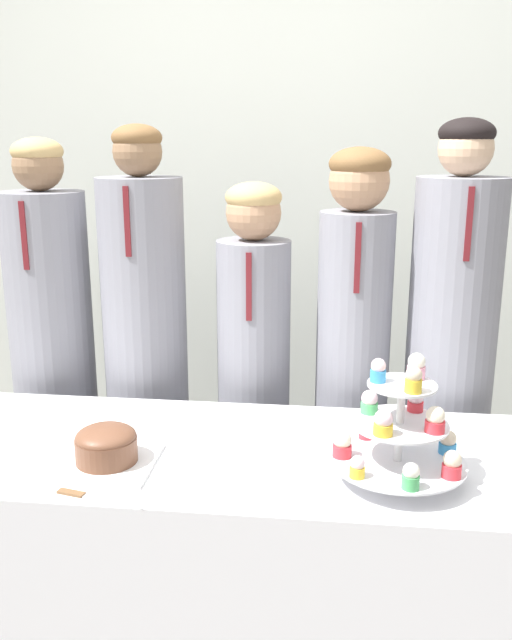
# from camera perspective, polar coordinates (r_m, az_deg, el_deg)

# --- Properties ---
(wall_back) EXTENTS (9.00, 0.06, 2.70)m
(wall_back) POSITION_cam_1_polar(r_m,az_deg,el_deg) (2.99, 1.23, 10.87)
(wall_back) COLOR silver
(wall_back) RESTS_ON ground_plane
(table) EXTENTS (1.79, 0.66, 0.75)m
(table) POSITION_cam_1_polar(r_m,az_deg,el_deg) (2.06, -2.66, -20.21)
(table) COLOR white
(table) RESTS_ON ground_plane
(round_cake) EXTENTS (0.24, 0.24, 0.10)m
(round_cake) POSITION_cam_1_polar(r_m,az_deg,el_deg) (1.80, -12.49, -10.38)
(round_cake) COLOR white
(round_cake) RESTS_ON table
(cake_knife) EXTENTS (0.23, 0.07, 0.01)m
(cake_knife) POSITION_cam_1_polar(r_m,az_deg,el_deg) (1.69, -14.11, -14.20)
(cake_knife) COLOR silver
(cake_knife) RESTS_ON table
(cupcake_stand) EXTENTS (0.33, 0.33, 0.31)m
(cupcake_stand) POSITION_cam_1_polar(r_m,az_deg,el_deg) (1.69, 12.06, -9.05)
(cupcake_stand) COLOR silver
(cupcake_stand) RESTS_ON table
(student_0) EXTENTS (0.29, 0.30, 1.57)m
(student_0) POSITION_cam_1_polar(r_m,az_deg,el_deg) (2.55, -16.58, -4.36)
(student_0) COLOR gray
(student_0) RESTS_ON ground_plane
(student_1) EXTENTS (0.29, 0.29, 1.61)m
(student_1) POSITION_cam_1_polar(r_m,az_deg,el_deg) (2.43, -9.16, -4.37)
(student_1) COLOR gray
(student_1) RESTS_ON ground_plane
(student_2) EXTENTS (0.25, 0.26, 1.43)m
(student_2) POSITION_cam_1_polar(r_m,az_deg,el_deg) (2.38, -0.19, -6.24)
(student_2) COLOR gray
(student_2) RESTS_ON ground_plane
(student_3) EXTENTS (0.25, 0.25, 1.54)m
(student_3) POSITION_cam_1_polar(r_m,az_deg,el_deg) (2.35, 8.06, -5.05)
(student_3) COLOR gray
(student_3) RESTS_ON ground_plane
(student_4) EXTENTS (0.29, 0.30, 1.63)m
(student_4) POSITION_cam_1_polar(r_m,az_deg,el_deg) (2.37, 15.85, -5.01)
(student_4) COLOR gray
(student_4) RESTS_ON ground_plane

